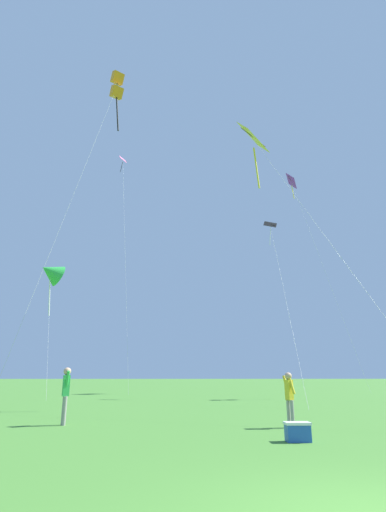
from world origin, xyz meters
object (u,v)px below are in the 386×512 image
Objects in this scene: kite_green_small at (51,272)px; kite_yellow_diamond at (256,148)px; person_with_spool at (66,390)px; kite_pink_low at (123,176)px; kite_purple_streamer at (293,188)px; picnic_cooler at (298,432)px; kite_black_large at (272,234)px; kite_orange_box at (117,87)px; person_in_blue_jacket at (289,394)px.

kite_yellow_diamond is at bearing -36.94° from kite_green_small.
kite_pink_low is at bearing 95.77° from person_with_spool.
picnic_cooler is (-9.85, -30.78, -21.39)m from kite_purple_streamer.
kite_green_small is 6.18× the size of person_with_spool.
person_with_spool is (-8.20, -7.77, -13.72)m from kite_yellow_diamond.
person_with_spool is (-16.34, -27.18, -20.55)m from kite_purple_streamer.
kite_yellow_diamond is at bearing 81.43° from picnic_cooler.
kite_yellow_diamond is 17.78m from person_with_spool.
kite_yellow_diamond is at bearing 43.45° from person_with_spool.
person_with_spool is (6.98, -19.19, -8.68)m from kite_green_small.
person_with_spool is (-10.95, -16.25, -11.21)m from kite_black_large.
kite_black_large is at bearing 77.34° from picnic_cooler.
kite_black_large is at bearing 72.06° from kite_yellow_diamond.
kite_orange_box is (-17.11, -17.38, -1.07)m from kite_purple_streamer.
person_with_spool reaches higher than person_in_blue_jacket.
person_in_blue_jacket is at bearing -102.79° from kite_black_large.
picnic_cooler is at bearing -59.41° from kite_green_small.
person_with_spool is at bearing 172.77° from person_in_blue_jacket.
kite_orange_box is 1.99× the size of kite_green_small.
picnic_cooler is at bearing -29.01° from person_with_spool.
kite_yellow_diamond is at bearing -62.02° from kite_pink_low.
kite_pink_low is 19.23m from kite_orange_box.
kite_pink_low is 1.92× the size of kite_black_large.
kite_yellow_diamond is at bearing 82.45° from person_in_blue_jacket.
kite_black_large reaches higher than person_with_spool.
kite_black_large is at bearing -116.26° from kite_purple_streamer.
kite_black_large is 0.63× the size of kite_orange_box.
kite_orange_box is 21.82m from person_with_spool.
kite_yellow_diamond is 0.76× the size of kite_orange_box.
kite_purple_streamer is 15.36m from kite_black_large.
person_in_blue_jacket reaches higher than picnic_cooler.
kite_purple_streamer is 1.69× the size of kite_black_large.
picnic_cooler is at bearing -61.56° from kite_orange_box.
kite_pink_low is 40.91m from picnic_cooler.
kite_pink_low is at bearing 66.69° from kite_green_small.
kite_green_small is 18.17× the size of picnic_cooler.
kite_yellow_diamond is 9.40× the size of person_with_spool.
kite_yellow_diamond is (-8.14, -19.41, -6.83)m from kite_purple_streamer.
person_in_blue_jacket is at bearing -71.39° from kite_pink_low.
kite_orange_box is 23.64m from person_in_blue_jacket.
kite_yellow_diamond is 19.66m from kite_green_small.
kite_pink_low is 16.54× the size of person_in_blue_jacket.
kite_pink_low is at bearing 117.98° from kite_yellow_diamond.
kite_orange_box is (-8.97, 2.03, 5.76)m from kite_yellow_diamond.
kite_purple_streamer is 1.08× the size of kite_orange_box.
kite_orange_box reaches higher than picnic_cooler.
kite_purple_streamer is 27.36m from kite_green_small.
kite_pink_low is 19.40m from kite_purple_streamer.
kite_yellow_diamond reaches higher than person_in_blue_jacket.
kite_green_small is at bearing 123.51° from kite_orange_box.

